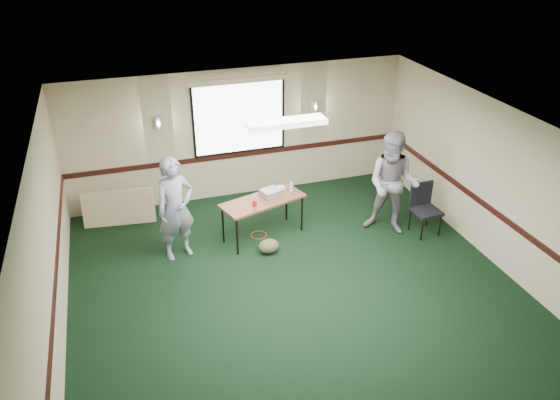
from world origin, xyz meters
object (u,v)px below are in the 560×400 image
object	(u,v)px
folding_table	(263,202)
projector	(271,193)
conference_chair	(424,204)
person_right	(393,184)
person_left	(176,209)

from	to	relation	value
folding_table	projector	xyz separation A→B (m)	(0.18, 0.12, 0.11)
projector	conference_chair	world-z (taller)	conference_chair
folding_table	person_right	distance (m)	2.39
projector	conference_chair	xyz separation A→B (m)	(2.72, -0.85, -0.26)
folding_table	person_left	world-z (taller)	person_left
folding_table	person_left	xyz separation A→B (m)	(-1.58, -0.14, 0.22)
person_left	person_right	distance (m)	3.91
conference_chair	person_left	distance (m)	4.53
projector	person_right	bearing A→B (deg)	-36.41
person_left	person_right	xyz separation A→B (m)	(3.89, -0.39, 0.06)
folding_table	person_left	distance (m)	1.60
conference_chair	folding_table	bearing A→B (deg)	162.20
folding_table	conference_chair	bearing A→B (deg)	-31.44
person_left	person_right	world-z (taller)	person_right
conference_chair	person_right	distance (m)	0.75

